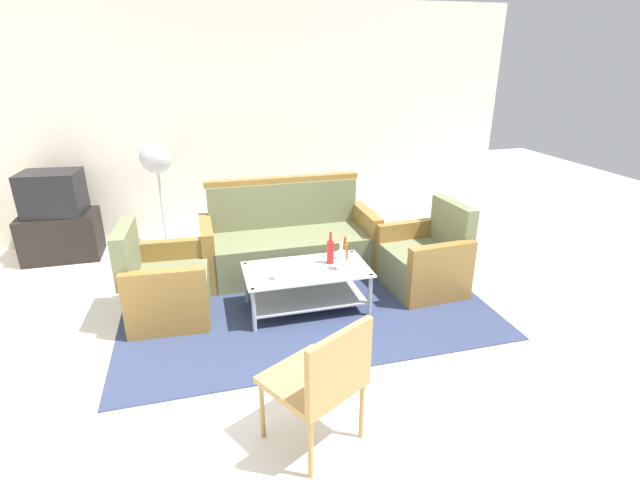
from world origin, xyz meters
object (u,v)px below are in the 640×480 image
at_px(coffee_table, 307,283).
at_px(cup, 278,274).
at_px(armchair_right, 425,261).
at_px(bottle_red, 330,252).
at_px(tv_stand, 62,236).
at_px(pedestal_fan, 157,164).
at_px(couch, 289,243).
at_px(armchair_left, 165,287).
at_px(wicker_chair, 323,377).
at_px(bottle_brown, 345,251).
at_px(bottle_clear, 341,260).
at_px(television, 53,193).

bearing_deg(coffee_table, cup, -153.81).
distance_m(armchair_right, bottle_red, 1.02).
xyz_separation_m(tv_stand, pedestal_fan, (1.12, 0.05, 0.75)).
bearing_deg(couch, pedestal_fan, -39.38).
height_order(armchair_left, pedestal_fan, pedestal_fan).
height_order(armchair_right, wicker_chair, armchair_right).
relative_size(bottle_brown, cup, 2.20).
bearing_deg(bottle_clear, cup, -175.14).
xyz_separation_m(couch, pedestal_fan, (-1.30, 1.07, 0.70)).
distance_m(bottle_brown, tv_stand, 3.31).
distance_m(tv_stand, pedestal_fan, 1.35).
bearing_deg(bottle_red, television, 145.47).
xyz_separation_m(bottle_brown, pedestal_fan, (-1.68, 1.81, 0.52)).
xyz_separation_m(armchair_left, television, (-1.18, 1.66, 0.47)).
relative_size(armchair_left, bottle_brown, 3.86).
bearing_deg(tv_stand, bottle_brown, -32.15).
bearing_deg(bottle_red, tv_stand, 145.51).
xyz_separation_m(bottle_brown, bottle_clear, (-0.10, -0.21, 0.01)).
xyz_separation_m(couch, bottle_brown, (0.38, -0.74, 0.18)).
relative_size(bottle_red, pedestal_fan, 0.24).
height_order(armchair_right, tv_stand, armchair_right).
height_order(coffee_table, bottle_clear, bottle_clear).
xyz_separation_m(television, pedestal_fan, (1.12, 0.05, 0.25)).
height_order(cup, pedestal_fan, pedestal_fan).
bearing_deg(television, armchair_left, 130.78).
xyz_separation_m(armchair_left, armchair_right, (2.45, -0.08, 0.00)).
bearing_deg(tv_stand, armchair_right, -25.67).
distance_m(bottle_red, pedestal_fan, 2.46).
xyz_separation_m(cup, pedestal_fan, (-1.01, 2.06, 0.55)).
distance_m(bottle_red, television, 3.21).
relative_size(coffee_table, bottle_brown, 5.00).
bearing_deg(coffee_table, couch, 88.93).
bearing_deg(wicker_chair, pedestal_fan, 76.43).
relative_size(bottle_clear, tv_stand, 0.31).
relative_size(bottle_red, cup, 3.01).
bearing_deg(pedestal_fan, television, -177.56).
distance_m(armchair_right, wicker_chair, 2.30).
height_order(cup, wicker_chair, wicker_chair).
distance_m(cup, tv_stand, 2.93).
height_order(armchair_right, television, television).
xyz_separation_m(bottle_brown, television, (-2.80, 1.76, 0.27)).
bearing_deg(pedestal_fan, bottle_brown, -47.09).
height_order(cup, tv_stand, tv_stand).
height_order(coffee_table, wicker_chair, wicker_chair).
relative_size(television, wicker_chair, 0.76).
relative_size(armchair_right, cup, 8.50).
height_order(bottle_brown, bottle_clear, bottle_clear).
bearing_deg(bottle_red, bottle_brown, 19.93).
xyz_separation_m(armchair_left, cup, (0.94, -0.35, 0.17)).
relative_size(couch, bottle_clear, 7.34).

